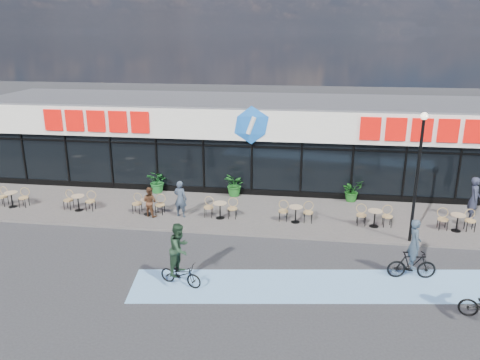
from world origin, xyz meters
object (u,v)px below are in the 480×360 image
object	(u,v)px
pedestrian_b	(474,199)
patron_right	(150,202)
potted_plant_left	(158,181)
bistro_set_0	(13,197)
potted_plant_mid	(235,185)
lamp_post	(418,167)
cyclist_b	(413,257)
potted_plant_right	(352,190)
patron_left	(180,199)

from	to	relation	value
pedestrian_b	patron_right	bearing A→B (deg)	110.85
potted_plant_left	bistro_set_0	bearing A→B (deg)	-154.98
bistro_set_0	potted_plant_mid	bearing A→B (deg)	15.96
lamp_post	potted_plant_mid	xyz separation A→B (m)	(-7.80, 4.36, -2.49)
potted_plant_mid	cyclist_b	xyz separation A→B (m)	(7.27, -7.27, 0.10)
patron_right	pedestrian_b	world-z (taller)	pedestrian_b
bistro_set_0	potted_plant_right	xyz separation A→B (m)	(16.24, 3.05, 0.09)
lamp_post	bistro_set_0	world-z (taller)	lamp_post
potted_plant_left	patron_right	distance (m)	3.30
patron_right	bistro_set_0	bearing A→B (deg)	16.91
potted_plant_right	patron_right	size ratio (longest dim) A/B	0.78
potted_plant_left	cyclist_b	xyz separation A→B (m)	(11.33, -7.25, 0.10)
potted_plant_mid	cyclist_b	world-z (taller)	cyclist_b
patron_right	lamp_post	bearing A→B (deg)	-166.31
potted_plant_left	potted_plant_mid	distance (m)	4.07
bistro_set_0	potted_plant_right	size ratio (longest dim) A/B	1.40
lamp_post	cyclist_b	world-z (taller)	lamp_post
potted_plant_mid	patron_left	world-z (taller)	patron_left
potted_plant_right	cyclist_b	bearing A→B (deg)	-79.14
potted_plant_left	lamp_post	bearing A→B (deg)	-20.09
potted_plant_left	potted_plant_mid	xyz separation A→B (m)	(4.07, 0.02, -0.00)
lamp_post	patron_right	xyz separation A→B (m)	(-11.22, 1.10, -2.39)
lamp_post	potted_plant_left	distance (m)	12.87
potted_plant_right	cyclist_b	world-z (taller)	cyclist_b
potted_plant_mid	potted_plant_right	distance (m)	5.86
potted_plant_mid	pedestrian_b	distance (m)	11.13
patron_right	patron_left	bearing A→B (deg)	-154.20
potted_plant_mid	pedestrian_b	bearing A→B (deg)	-8.28
lamp_post	pedestrian_b	bearing A→B (deg)	40.73
potted_plant_right	patron_left	world-z (taller)	patron_left
potted_plant_left	patron_left	bearing A→B (deg)	-56.52
potted_plant_left	patron_left	size ratio (longest dim) A/B	0.71
patron_left	cyclist_b	world-z (taller)	cyclist_b
lamp_post	patron_left	distance (m)	10.16
lamp_post	potted_plant_right	xyz separation A→B (m)	(-1.94, 4.44, -2.54)
bistro_set_0	patron_left	distance (m)	8.36
lamp_post	pedestrian_b	xyz separation A→B (m)	(3.20, 2.76, -2.10)
potted_plant_mid	patron_right	size ratio (longest dim) A/B	0.86
potted_plant_left	pedestrian_b	world-z (taller)	pedestrian_b
cyclist_b	bistro_set_0	bearing A→B (deg)	166.29
potted_plant_right	patron_right	bearing A→B (deg)	-160.18
patron_left	pedestrian_b	distance (m)	13.12
bistro_set_0	potted_plant_left	bearing A→B (deg)	25.02
bistro_set_0	potted_plant_mid	xyz separation A→B (m)	(10.38, 2.97, 0.14)
lamp_post	bistro_set_0	bearing A→B (deg)	175.63
lamp_post	patron_left	bearing A→B (deg)	172.70
bistro_set_0	patron_left	world-z (taller)	patron_left
lamp_post	pedestrian_b	distance (m)	4.72
cyclist_b	patron_right	bearing A→B (deg)	159.41
patron_left	patron_right	distance (m)	1.41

